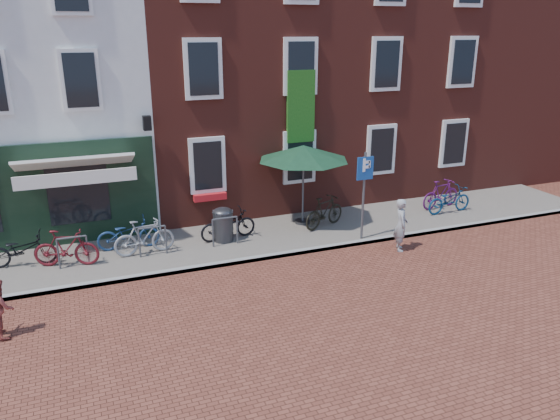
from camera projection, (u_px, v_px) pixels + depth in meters
name	position (u px, v px, depth m)	size (l,w,h in m)	color
ground	(220.00, 267.00, 13.99)	(80.00, 80.00, 0.00)	brown
sidewalk	(239.00, 240.00, 15.64)	(24.00, 3.00, 0.10)	slate
building_stucco	(3.00, 75.00, 17.00)	(8.00, 8.00, 9.00)	silver
building_brick_mid	(217.00, 55.00, 19.25)	(6.00, 8.00, 10.00)	maroon
building_brick_right	(364.00, 52.00, 21.31)	(6.00, 8.00, 10.00)	maroon
filler_right	(493.00, 61.00, 23.71)	(7.00, 8.00, 9.00)	maroon
litter_bin	(223.00, 223.00, 15.34)	(0.57, 0.57, 1.05)	#39393C
parking_sign	(364.00, 182.00, 15.11)	(0.50, 0.08, 2.55)	#4C4C4F
parasol	(304.00, 150.00, 16.16)	(2.79, 2.79, 2.57)	#4C4C4F
woman	(401.00, 225.00, 14.88)	(0.54, 0.36, 1.49)	gray
boy	(0.00, 308.00, 10.73)	(0.60, 0.47, 1.23)	brown
bicycle_0	(22.00, 250.00, 13.72)	(0.58, 1.67, 0.88)	black
bicycle_1	(66.00, 248.00, 13.70)	(0.46, 1.62, 0.98)	#5A1218
bicycle_2	(128.00, 233.00, 14.81)	(0.58, 1.67, 0.88)	navy
bicycle_3	(144.00, 237.00, 14.43)	(0.46, 1.62, 0.98)	gray
bicycle_4	(228.00, 225.00, 15.48)	(0.58, 1.67, 0.88)	black
bicycle_5	(324.00, 212.00, 16.41)	(0.46, 1.62, 0.98)	black
bicycle_6	(449.00, 200.00, 17.71)	(0.58, 1.67, 0.88)	navy
bicycle_7	(441.00, 194.00, 18.16)	(0.46, 1.62, 0.98)	#551353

